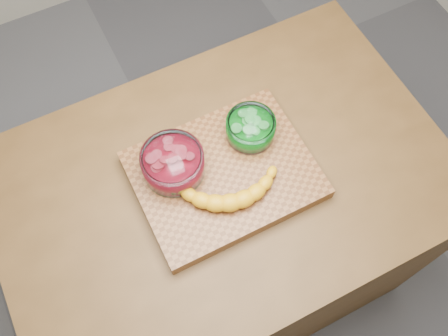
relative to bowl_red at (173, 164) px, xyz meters
name	(u,v)px	position (x,y,z in m)	size (l,w,h in m)	color
ground	(224,268)	(0.11, -0.06, -0.98)	(3.50, 3.50, 0.00)	#555559
counter	(224,234)	(0.11, -0.06, -0.53)	(1.20, 0.80, 0.90)	#523518
cutting_board	(224,175)	(0.11, -0.06, -0.06)	(0.45, 0.35, 0.04)	brown
bowl_red	(173,164)	(0.00, 0.00, 0.00)	(0.16, 0.16, 0.07)	white
bowl_green	(251,128)	(0.22, 0.01, -0.01)	(0.13, 0.13, 0.06)	white
banana	(229,184)	(0.10, -0.11, -0.02)	(0.29, 0.17, 0.04)	orange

